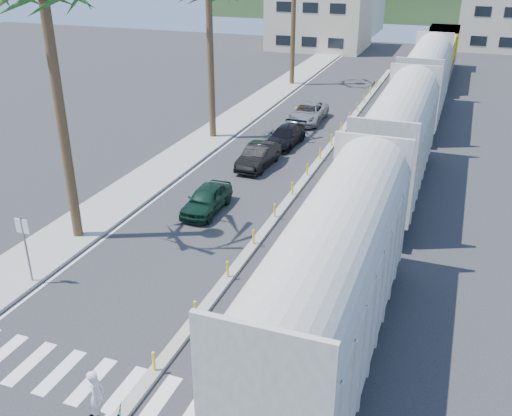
{
  "coord_description": "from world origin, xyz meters",
  "views": [
    {
      "loc": [
        7.99,
        -13.29,
        12.49
      ],
      "look_at": [
        0.16,
        7.9,
        2.0
      ],
      "focal_mm": 40.0,
      "sensor_mm": 36.0,
      "label": 1
    }
  ],
  "objects_px": {
    "street_sign": "(25,240)",
    "cyclist": "(102,415)",
    "car_lead": "(207,199)",
    "car_second": "(259,156)"
  },
  "relations": [
    {
      "from": "street_sign",
      "to": "cyclist",
      "type": "height_order",
      "value": "street_sign"
    },
    {
      "from": "cyclist",
      "to": "car_lead",
      "type": "bearing_deg",
      "value": -4.6
    },
    {
      "from": "car_second",
      "to": "cyclist",
      "type": "xyz_separation_m",
      "value": [
        3.19,
        -21.35,
        -0.02
      ]
    },
    {
      "from": "street_sign",
      "to": "car_lead",
      "type": "height_order",
      "value": "street_sign"
    },
    {
      "from": "car_second",
      "to": "cyclist",
      "type": "bearing_deg",
      "value": -79.15
    },
    {
      "from": "car_lead",
      "to": "cyclist",
      "type": "xyz_separation_m",
      "value": [
        3.47,
        -14.39,
        0.0
      ]
    },
    {
      "from": "street_sign",
      "to": "car_lead",
      "type": "bearing_deg",
      "value": 66.87
    },
    {
      "from": "car_lead",
      "to": "cyclist",
      "type": "height_order",
      "value": "cyclist"
    },
    {
      "from": "car_second",
      "to": "cyclist",
      "type": "height_order",
      "value": "cyclist"
    },
    {
      "from": "car_lead",
      "to": "car_second",
      "type": "bearing_deg",
      "value": 86.82
    }
  ]
}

